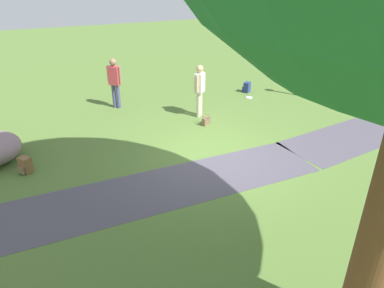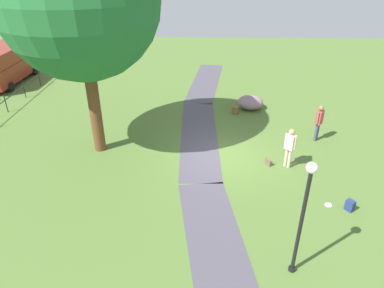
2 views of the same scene
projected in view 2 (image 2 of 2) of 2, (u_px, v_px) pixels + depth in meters
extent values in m
plane|color=#517031|center=(221.00, 156.00, 14.93)|extent=(48.00, 48.00, 0.00)
cube|color=#4C4853|center=(221.00, 267.00, 9.65)|extent=(8.16, 2.87, 0.01)
cube|color=#4C4853|center=(199.00, 135.00, 16.63)|extent=(8.04, 1.90, 0.01)
cube|color=#4C4853|center=(206.00, 81.00, 23.59)|extent=(8.15, 2.69, 0.01)
cylinder|color=brown|center=(94.00, 106.00, 14.46)|extent=(0.50, 0.50, 4.14)
cylinder|color=black|center=(292.00, 269.00, 9.52)|extent=(0.20, 0.20, 0.10)
cylinder|color=black|center=(300.00, 226.00, 8.77)|extent=(0.10, 0.10, 3.21)
sphere|color=white|center=(312.00, 168.00, 7.93)|extent=(0.28, 0.28, 0.28)
ellipsoid|color=gray|center=(250.00, 102.00, 19.30)|extent=(1.44, 1.54, 0.74)
cylinder|color=beige|center=(286.00, 157.00, 14.04)|extent=(0.13, 0.13, 0.83)
cylinder|color=beige|center=(290.00, 159.00, 13.93)|extent=(0.13, 0.13, 0.83)
cube|color=silver|center=(290.00, 142.00, 13.64)|extent=(0.42, 0.42, 0.62)
cylinder|color=tan|center=(286.00, 139.00, 13.76)|extent=(0.08, 0.08, 0.55)
cylinder|color=tan|center=(295.00, 143.00, 13.48)|extent=(0.08, 0.08, 0.55)
sphere|color=tan|center=(292.00, 132.00, 13.42)|extent=(0.22, 0.22, 0.22)
cylinder|color=#484771|center=(316.00, 132.00, 15.95)|extent=(0.13, 0.13, 0.84)
cylinder|color=#484771|center=(317.00, 131.00, 16.06)|extent=(0.13, 0.13, 0.84)
cube|color=#BC3D45|center=(320.00, 117.00, 15.65)|extent=(0.43, 0.41, 0.63)
cylinder|color=#8F6B54|center=(318.00, 118.00, 15.49)|extent=(0.08, 0.08, 0.56)
cylinder|color=#8F6B54|center=(322.00, 115.00, 15.78)|extent=(0.08, 0.08, 0.56)
sphere|color=#8F6B54|center=(321.00, 108.00, 15.43)|extent=(0.23, 0.23, 0.23)
cube|color=brown|center=(268.00, 162.00, 14.23)|extent=(0.33, 0.27, 0.24)
torus|color=brown|center=(269.00, 159.00, 14.14)|extent=(0.37, 0.37, 0.02)
cube|color=brown|center=(235.00, 110.00, 18.78)|extent=(0.33, 0.34, 0.40)
cube|color=olive|center=(234.00, 111.00, 18.91)|extent=(0.17, 0.19, 0.18)
cube|color=navy|center=(350.00, 205.00, 11.68)|extent=(0.34, 0.33, 0.40)
cube|color=navy|center=(352.00, 206.00, 11.78)|extent=(0.19, 0.16, 0.18)
cylinder|color=white|center=(328.00, 205.00, 12.00)|extent=(0.25, 0.25, 0.02)
cylinder|color=black|center=(6.00, 103.00, 18.79)|extent=(0.05, 0.05, 1.05)
cylinder|color=black|center=(24.00, 89.00, 20.72)|extent=(0.05, 0.05, 1.05)
cylinder|color=black|center=(39.00, 78.00, 22.64)|extent=(0.05, 0.05, 1.05)
cylinder|color=black|center=(52.00, 68.00, 24.57)|extent=(0.05, 0.05, 1.05)
cube|color=maroon|center=(4.00, 70.00, 23.04)|extent=(5.56, 2.52, 1.10)
cube|color=maroon|center=(0.00, 55.00, 22.56)|extent=(5.28, 2.40, 0.90)
cylinder|color=black|center=(2.00, 70.00, 24.85)|extent=(0.60, 0.17, 0.60)
cylinder|color=black|center=(35.00, 71.00, 24.76)|extent=(0.60, 0.17, 0.60)
cylinder|color=black|center=(11.00, 87.00, 21.77)|extent=(0.60, 0.17, 0.60)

